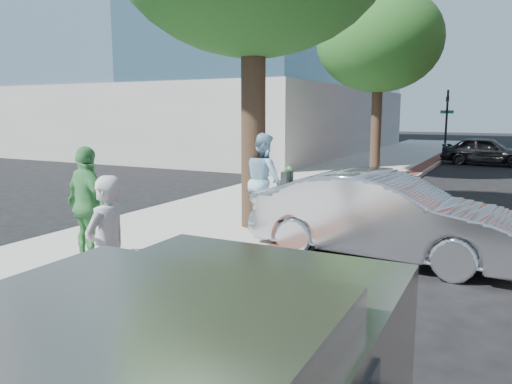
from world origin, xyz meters
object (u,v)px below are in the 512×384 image
Objects in this scene: person_gray at (107,249)px; person_officer at (262,180)px; person_green at (88,205)px; sedan_silver at (383,216)px; bg_car at (486,151)px; parking_meter at (287,189)px.

person_officer is at bearing -176.85° from person_gray.
person_green reaches higher than person_gray.
sedan_silver is 18.25m from bg_car.
sedan_silver is at bearing -128.45° from person_green.
person_gray is 5.28m from person_officer.
person_gray is 0.86× the size of person_officer.
sedan_silver is (2.19, 4.60, -0.25)m from person_gray.
person_green is at bearing 129.88° from sedan_silver.
parking_meter is 18.87m from bg_car.
person_green is at bearing -133.50° from parking_meter.
parking_meter is at bearing 108.93° from sedan_silver.
person_green reaches higher than parking_meter.
person_green reaches higher than bg_car.
sedan_silver is (4.12, 3.02, -0.34)m from person_green.
person_gray reaches higher than sedan_silver.
parking_meter is at bearing 170.04° from person_gray.
person_green is (-1.94, 1.58, 0.09)m from person_gray.
person_gray is at bearing 127.19° from person_officer.
sedan_silver is (2.77, -0.65, -0.39)m from person_officer.
person_green is (-1.35, -3.67, -0.05)m from person_officer.
bg_car is at bearing 1.33° from sedan_silver.
person_gray is 0.37× the size of sedan_silver.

